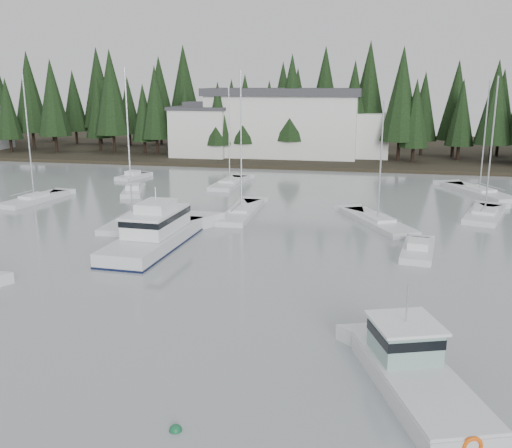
{
  "coord_description": "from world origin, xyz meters",
  "views": [
    {
      "loc": [
        9.68,
        -11.19,
        12.51
      ],
      "look_at": [
        1.67,
        27.82,
        2.5
      ],
      "focal_mm": 40.0,
      "sensor_mm": 36.0,
      "label": 1
    }
  ],
  "objects_px": {
    "cabin_cruiser_center": "(155,236)",
    "sailboat_10": "(230,185)",
    "sailboat_1": "(479,193)",
    "harbor_inn": "(295,124)",
    "sailboat_6": "(242,214)",
    "sailboat_9": "(35,201)",
    "runabout_1": "(418,252)",
    "sailboat_2": "(377,224)",
    "runabout_3": "(133,177)",
    "lobster_boat_teal": "(415,377)",
    "runabout_4": "(133,192)",
    "sailboat_3": "(133,221)",
    "sailboat_7": "(484,216)",
    "house_west": "(201,131)"
  },
  "relations": [
    {
      "from": "house_west",
      "to": "harbor_inn",
      "type": "relative_size",
      "value": 0.32
    },
    {
      "from": "sailboat_6",
      "to": "runabout_4",
      "type": "height_order",
      "value": "sailboat_6"
    },
    {
      "from": "sailboat_6",
      "to": "runabout_3",
      "type": "height_order",
      "value": "sailboat_6"
    },
    {
      "from": "sailboat_9",
      "to": "runabout_1",
      "type": "xyz_separation_m",
      "value": [
        38.89,
        -11.43,
        0.04
      ]
    },
    {
      "from": "sailboat_1",
      "to": "sailboat_3",
      "type": "height_order",
      "value": "sailboat_3"
    },
    {
      "from": "sailboat_1",
      "to": "sailboat_3",
      "type": "bearing_deg",
      "value": 96.88
    },
    {
      "from": "sailboat_1",
      "to": "sailboat_3",
      "type": "relative_size",
      "value": 0.92
    },
    {
      "from": "sailboat_2",
      "to": "sailboat_10",
      "type": "distance_m",
      "value": 24.38
    },
    {
      "from": "lobster_boat_teal",
      "to": "sailboat_7",
      "type": "bearing_deg",
      "value": -33.85
    },
    {
      "from": "harbor_inn",
      "to": "lobster_boat_teal",
      "type": "height_order",
      "value": "harbor_inn"
    },
    {
      "from": "harbor_inn",
      "to": "sailboat_1",
      "type": "relative_size",
      "value": 2.24
    },
    {
      "from": "lobster_boat_teal",
      "to": "sailboat_6",
      "type": "height_order",
      "value": "sailboat_6"
    },
    {
      "from": "sailboat_10",
      "to": "runabout_1",
      "type": "distance_m",
      "value": 32.66
    },
    {
      "from": "cabin_cruiser_center",
      "to": "sailboat_1",
      "type": "distance_m",
      "value": 39.42
    },
    {
      "from": "harbor_inn",
      "to": "runabout_1",
      "type": "relative_size",
      "value": 4.51
    },
    {
      "from": "lobster_boat_teal",
      "to": "sailboat_3",
      "type": "bearing_deg",
      "value": 23.61
    },
    {
      "from": "cabin_cruiser_center",
      "to": "sailboat_6",
      "type": "height_order",
      "value": "sailboat_6"
    },
    {
      "from": "sailboat_2",
      "to": "sailboat_1",
      "type": "bearing_deg",
      "value": -61.34
    },
    {
      "from": "sailboat_10",
      "to": "runabout_4",
      "type": "height_order",
      "value": "sailboat_10"
    },
    {
      "from": "cabin_cruiser_center",
      "to": "sailboat_10",
      "type": "xyz_separation_m",
      "value": [
        -0.86,
        27.11,
        -0.74
      ]
    },
    {
      "from": "sailboat_3",
      "to": "runabout_3",
      "type": "distance_m",
      "value": 24.66
    },
    {
      "from": "sailboat_2",
      "to": "sailboat_7",
      "type": "xyz_separation_m",
      "value": [
        9.94,
        4.88,
        0.02
      ]
    },
    {
      "from": "house_west",
      "to": "sailboat_6",
      "type": "distance_m",
      "value": 41.31
    },
    {
      "from": "sailboat_7",
      "to": "runabout_1",
      "type": "relative_size",
      "value": 2.07
    },
    {
      "from": "harbor_inn",
      "to": "sailboat_9",
      "type": "bearing_deg",
      "value": -119.58
    },
    {
      "from": "sailboat_1",
      "to": "runabout_4",
      "type": "bearing_deg",
      "value": 76.02
    },
    {
      "from": "sailboat_6",
      "to": "lobster_boat_teal",
      "type": "bearing_deg",
      "value": -154.74
    },
    {
      "from": "sailboat_3",
      "to": "sailboat_10",
      "type": "xyz_separation_m",
      "value": [
        3.97,
        20.33,
        -0.02
      ]
    },
    {
      "from": "harbor_inn",
      "to": "sailboat_3",
      "type": "xyz_separation_m",
      "value": [
        -8.51,
        -46.42,
        -5.7
      ]
    },
    {
      "from": "lobster_boat_teal",
      "to": "harbor_inn",
      "type": "bearing_deg",
      "value": -7.88
    },
    {
      "from": "cabin_cruiser_center",
      "to": "sailboat_3",
      "type": "relative_size",
      "value": 0.88
    },
    {
      "from": "sailboat_2",
      "to": "runabout_3",
      "type": "bearing_deg",
      "value": 32.03
    },
    {
      "from": "house_west",
      "to": "cabin_cruiser_center",
      "type": "height_order",
      "value": "house_west"
    },
    {
      "from": "house_west",
      "to": "sailboat_7",
      "type": "xyz_separation_m",
      "value": [
        38.33,
        -34.44,
        -4.58
      ]
    },
    {
      "from": "sailboat_7",
      "to": "runabout_3",
      "type": "relative_size",
      "value": 2.49
    },
    {
      "from": "sailboat_6",
      "to": "sailboat_9",
      "type": "bearing_deg",
      "value": 85.88
    },
    {
      "from": "sailboat_1",
      "to": "sailboat_10",
      "type": "height_order",
      "value": "sailboat_1"
    },
    {
      "from": "lobster_boat_teal",
      "to": "sailboat_1",
      "type": "xyz_separation_m",
      "value": [
        9.92,
        45.33,
        -0.51
      ]
    },
    {
      "from": "lobster_boat_teal",
      "to": "runabout_4",
      "type": "bearing_deg",
      "value": 17.74
    },
    {
      "from": "sailboat_6",
      "to": "sailboat_10",
      "type": "bearing_deg",
      "value": 17.88
    },
    {
      "from": "runabout_3",
      "to": "runabout_4",
      "type": "relative_size",
      "value": 0.78
    },
    {
      "from": "sailboat_6",
      "to": "sailboat_10",
      "type": "height_order",
      "value": "sailboat_6"
    },
    {
      "from": "sailboat_10",
      "to": "runabout_1",
      "type": "bearing_deg",
      "value": -137.61
    },
    {
      "from": "harbor_inn",
      "to": "cabin_cruiser_center",
      "type": "distance_m",
      "value": 53.57
    },
    {
      "from": "cabin_cruiser_center",
      "to": "runabout_4",
      "type": "relative_size",
      "value": 1.81
    },
    {
      "from": "sailboat_1",
      "to": "sailboat_2",
      "type": "relative_size",
      "value": 1.15
    },
    {
      "from": "cabin_cruiser_center",
      "to": "sailboat_1",
      "type": "relative_size",
      "value": 0.96
    },
    {
      "from": "sailboat_6",
      "to": "sailboat_9",
      "type": "height_order",
      "value": "sailboat_9"
    },
    {
      "from": "runabout_3",
      "to": "runabout_1",
      "type": "bearing_deg",
      "value": -114.49
    },
    {
      "from": "harbor_inn",
      "to": "sailboat_2",
      "type": "distance_m",
      "value": 45.06
    }
  ]
}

